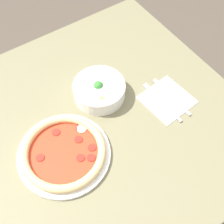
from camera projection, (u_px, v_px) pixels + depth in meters
name	position (u px, v px, depth m)	size (l,w,h in m)	color
ground_plane	(100.00, 197.00, 1.67)	(8.00, 8.00, 0.00)	#4C4238
dining_table	(94.00, 140.00, 1.14)	(1.02, 0.95, 0.75)	#706B4C
pizza	(64.00, 153.00, 0.97)	(0.29, 0.29, 0.04)	white
bowl	(99.00, 89.00, 1.09)	(0.18, 0.18, 0.07)	white
napkin	(167.00, 100.00, 1.10)	(0.17, 0.17, 0.00)	white
fork	(162.00, 102.00, 1.09)	(0.02, 0.20, 0.00)	silver
knife	(173.00, 98.00, 1.10)	(0.02, 0.19, 0.01)	silver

